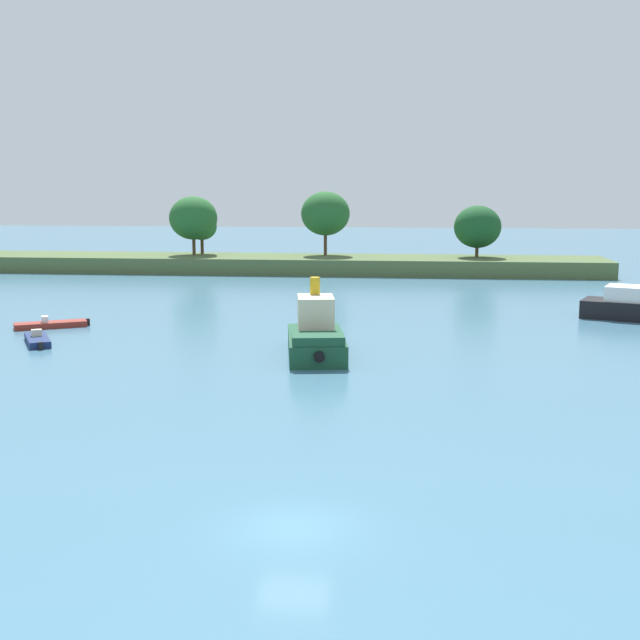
# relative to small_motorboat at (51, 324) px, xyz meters

# --- Properties ---
(ground_plane) EXTENTS (400.00, 400.00, 0.00)m
(ground_plane) POSITION_rel_small_motorboat_xyz_m (25.21, -38.08, -0.26)
(ground_plane) COLOR teal
(treeline_island) EXTENTS (99.77, 11.02, 10.62)m
(treeline_island) POSITION_rel_small_motorboat_xyz_m (4.45, 45.68, 2.60)
(treeline_island) COLOR #4C6038
(treeline_island) RESTS_ON ground
(small_motorboat) EXTENTS (5.72, 4.07, 0.97)m
(small_motorboat) POSITION_rel_small_motorboat_xyz_m (0.00, 0.00, 0.00)
(small_motorboat) COLOR maroon
(small_motorboat) RESTS_ON ground
(fishing_skiff) EXTENTS (3.66, 4.92, 1.01)m
(fishing_skiff) POSITION_rel_small_motorboat_xyz_m (1.95, -6.83, 0.02)
(fishing_skiff) COLOR navy
(fishing_skiff) RESTS_ON ground
(tugboat) EXTENTS (5.09, 9.79, 5.24)m
(tugboat) POSITION_rel_small_motorboat_xyz_m (22.83, -9.00, 1.10)
(tugboat) COLOR #19472D
(tugboat) RESTS_ON ground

